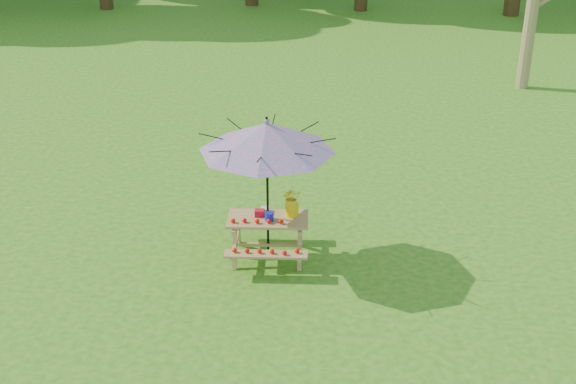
{
  "coord_description": "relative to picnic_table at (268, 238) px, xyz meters",
  "views": [
    {
      "loc": [
        0.51,
        -7.34,
        5.5
      ],
      "look_at": [
        0.19,
        2.23,
        1.1
      ],
      "focal_mm": 45.0,
      "sensor_mm": 36.0,
      "label": 1
    }
  ],
  "objects": [
    {
      "name": "produce_bins",
      "position": [
        -0.04,
        0.04,
        0.4
      ],
      "size": [
        0.29,
        0.42,
        0.13
      ],
      "color": "red",
      "rests_on": "picnic_table"
    },
    {
      "name": "flower_bucket",
      "position": [
        0.35,
        0.1,
        0.58
      ],
      "size": [
        0.32,
        0.29,
        0.45
      ],
      "color": "yellow",
      "rests_on": "picnic_table"
    },
    {
      "name": "tomatoes_row",
      "position": [
        -0.15,
        -0.18,
        0.38
      ],
      "size": [
        0.77,
        0.13,
        0.07
      ],
      "primitive_type": null,
      "color": "red",
      "rests_on": "picnic_table"
    },
    {
      "name": "ground",
      "position": [
        0.11,
        -2.23,
        -0.33
      ],
      "size": [
        120.0,
        120.0,
        0.0
      ],
      "primitive_type": "plane",
      "color": "#276813",
      "rests_on": "ground"
    },
    {
      "name": "picnic_table",
      "position": [
        0.0,
        0.0,
        0.0
      ],
      "size": [
        1.2,
        1.32,
        0.67
      ],
      "color": "#A17848",
      "rests_on": "ground"
    },
    {
      "name": "patio_umbrella",
      "position": [
        0.0,
        0.0,
        1.62
      ],
      "size": [
        2.11,
        2.11,
        2.25
      ],
      "color": "black",
      "rests_on": "ground"
    }
  ]
}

